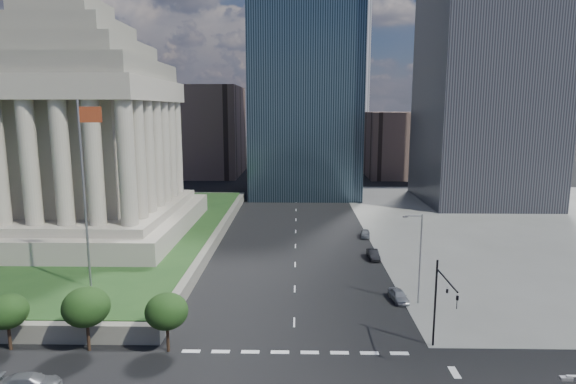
{
  "coord_description": "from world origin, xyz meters",
  "views": [
    {
      "loc": [
        0.28,
        -24.94,
        20.96
      ],
      "look_at": [
        -0.66,
        22.02,
        12.83
      ],
      "focal_mm": 30.0,
      "sensor_mm": 36.0,
      "label": 1
    }
  ],
  "objects_px": {
    "war_memorial": "(71,106)",
    "suv_grey": "(30,383)",
    "flagpole": "(85,185)",
    "parked_sedan_far": "(365,234)",
    "traffic_signal_ne": "(442,298)",
    "parked_sedan_near": "(399,296)",
    "street_lamp_north": "(419,253)",
    "parked_sedan_mid": "(373,255)"
  },
  "relations": [
    {
      "from": "traffic_signal_ne",
      "to": "suv_grey",
      "type": "distance_m",
      "value": 33.15
    },
    {
      "from": "war_memorial",
      "to": "parked_sedan_far",
      "type": "bearing_deg",
      "value": 5.49
    },
    {
      "from": "flagpole",
      "to": "parked_sedan_mid",
      "type": "xyz_separation_m",
      "value": [
        32.87,
        16.74,
        -12.47
      ]
    },
    {
      "from": "flagpole",
      "to": "parked_sedan_near",
      "type": "distance_m",
      "value": 35.62
    },
    {
      "from": "war_memorial",
      "to": "parked_sedan_far",
      "type": "relative_size",
      "value": 10.27
    },
    {
      "from": "traffic_signal_ne",
      "to": "parked_sedan_far",
      "type": "xyz_separation_m",
      "value": [
        -1.0,
        38.68,
        -4.6
      ]
    },
    {
      "from": "parked_sedan_far",
      "to": "parked_sedan_near",
      "type": "bearing_deg",
      "value": -82.84
    },
    {
      "from": "war_memorial",
      "to": "traffic_signal_ne",
      "type": "bearing_deg",
      "value": -36.42
    },
    {
      "from": "traffic_signal_ne",
      "to": "parked_sedan_near",
      "type": "relative_size",
      "value": 2.11
    },
    {
      "from": "war_memorial",
      "to": "traffic_signal_ne",
      "type": "relative_size",
      "value": 4.88
    },
    {
      "from": "suv_grey",
      "to": "parked_sedan_near",
      "type": "height_order",
      "value": "suv_grey"
    },
    {
      "from": "traffic_signal_ne",
      "to": "parked_sedan_near",
      "type": "distance_m",
      "value": 12.81
    },
    {
      "from": "war_memorial",
      "to": "parked_sedan_mid",
      "type": "distance_m",
      "value": 50.12
    },
    {
      "from": "traffic_signal_ne",
      "to": "parked_sedan_far",
      "type": "bearing_deg",
      "value": 91.48
    },
    {
      "from": "street_lamp_north",
      "to": "suv_grey",
      "type": "height_order",
      "value": "street_lamp_north"
    },
    {
      "from": "war_memorial",
      "to": "parked_sedan_far",
      "type": "height_order",
      "value": "war_memorial"
    },
    {
      "from": "suv_grey",
      "to": "parked_sedan_mid",
      "type": "height_order",
      "value": "suv_grey"
    },
    {
      "from": "flagpole",
      "to": "street_lamp_north",
      "type": "relative_size",
      "value": 2.0
    },
    {
      "from": "parked_sedan_near",
      "to": "parked_sedan_far",
      "type": "bearing_deg",
      "value": 82.8
    },
    {
      "from": "parked_sedan_near",
      "to": "parked_sedan_mid",
      "type": "distance_m",
      "value": 15.14
    },
    {
      "from": "flagpole",
      "to": "parked_sedan_far",
      "type": "bearing_deg",
      "value": 40.41
    },
    {
      "from": "flagpole",
      "to": "parked_sedan_far",
      "type": "relative_size",
      "value": 5.27
    },
    {
      "from": "street_lamp_north",
      "to": "parked_sedan_mid",
      "type": "relative_size",
      "value": 2.54
    },
    {
      "from": "flagpole",
      "to": "parked_sedan_near",
      "type": "relative_size",
      "value": 5.28
    },
    {
      "from": "parked_sedan_mid",
      "to": "parked_sedan_near",
      "type": "bearing_deg",
      "value": -89.98
    },
    {
      "from": "suv_grey",
      "to": "traffic_signal_ne",
      "type": "bearing_deg",
      "value": -86.2
    },
    {
      "from": "traffic_signal_ne",
      "to": "parked_sedan_far",
      "type": "relative_size",
      "value": 2.11
    },
    {
      "from": "war_memorial",
      "to": "flagpole",
      "type": "distance_m",
      "value": 28.16
    },
    {
      "from": "flagpole",
      "to": "traffic_signal_ne",
      "type": "bearing_deg",
      "value": -16.71
    },
    {
      "from": "war_memorial",
      "to": "parked_sedan_near",
      "type": "distance_m",
      "value": 54.79
    },
    {
      "from": "war_memorial",
      "to": "suv_grey",
      "type": "relative_size",
      "value": 8.49
    },
    {
      "from": "traffic_signal_ne",
      "to": "street_lamp_north",
      "type": "height_order",
      "value": "street_lamp_north"
    },
    {
      "from": "street_lamp_north",
      "to": "parked_sedan_far",
      "type": "distance_m",
      "value": 27.89
    },
    {
      "from": "traffic_signal_ne",
      "to": "street_lamp_north",
      "type": "distance_m",
      "value": 11.34
    },
    {
      "from": "parked_sedan_near",
      "to": "parked_sedan_mid",
      "type": "bearing_deg",
      "value": 84.55
    },
    {
      "from": "street_lamp_north",
      "to": "suv_grey",
      "type": "bearing_deg",
      "value": -152.51
    },
    {
      "from": "traffic_signal_ne",
      "to": "parked_sedan_near",
      "type": "height_order",
      "value": "traffic_signal_ne"
    },
    {
      "from": "flagpole",
      "to": "suv_grey",
      "type": "relative_size",
      "value": 4.35
    },
    {
      "from": "war_memorial",
      "to": "street_lamp_north",
      "type": "distance_m",
      "value": 54.92
    },
    {
      "from": "flagpole",
      "to": "parked_sedan_mid",
      "type": "relative_size",
      "value": 5.07
    },
    {
      "from": "war_memorial",
      "to": "suv_grey",
      "type": "height_order",
      "value": "war_memorial"
    },
    {
      "from": "parked_sedan_near",
      "to": "traffic_signal_ne",
      "type": "bearing_deg",
      "value": -92.4
    }
  ]
}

